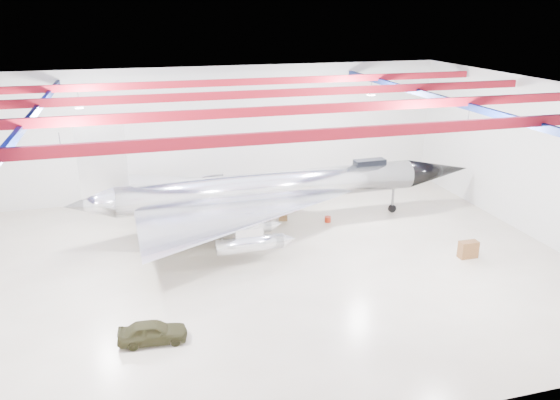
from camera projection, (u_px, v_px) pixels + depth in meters
name	position (u px, v px, depth m)	size (l,w,h in m)	color
floor	(258.00, 266.00, 34.68)	(40.00, 40.00, 0.00)	#B9AB93
wall_back	(216.00, 132.00, 46.46)	(40.00, 40.00, 0.00)	silver
wall_right	(536.00, 160.00, 37.93)	(30.00, 30.00, 0.00)	silver
ceiling	(255.00, 92.00, 31.01)	(40.00, 40.00, 0.00)	#0A0F38
ceiling_structure	(255.00, 104.00, 31.24)	(39.50, 29.50, 1.08)	maroon
jet_aircraft	(272.00, 191.00, 40.05)	(31.13, 18.29, 8.49)	silver
jeep	(153.00, 332.00, 26.62)	(1.34, 3.34, 1.14)	#312F18
desk	(468.00, 249.00, 35.68)	(1.24, 0.62, 1.14)	brown
toolbox_red	(169.00, 221.00, 41.57)	(0.48, 0.39, 0.34)	#AA2811
engine_drum	(261.00, 234.00, 38.92)	(0.54, 0.54, 0.49)	#59595B
parts_bin	(283.00, 217.00, 42.07)	(0.67, 0.53, 0.47)	olive
crate_small	(140.00, 226.00, 40.65)	(0.34, 0.27, 0.24)	#59595B
tool_chest	(328.00, 219.00, 41.72)	(0.48, 0.48, 0.43)	#AA2811
oil_barrel	(225.00, 228.00, 40.21)	(0.51, 0.41, 0.36)	olive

